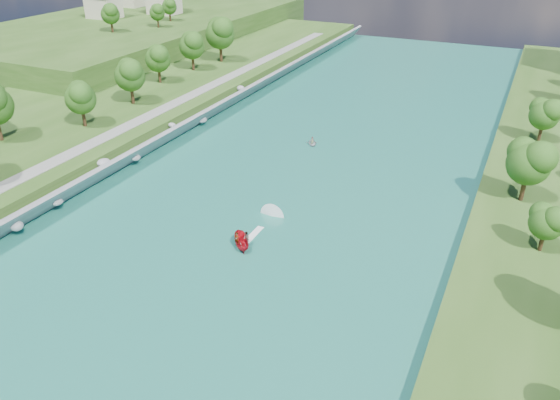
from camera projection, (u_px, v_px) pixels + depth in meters
The scene contains 9 objects.
ground at pixel (206, 261), 66.01m from camera, with size 260.00×260.00×0.00m, color #2D5119.
river_water at pixel (277, 193), 82.02m from camera, with size 55.00×240.00×0.10m, color #1B6755.
berm_west at pixel (30, 132), 99.93m from camera, with size 45.00×240.00×3.50m, color #2D5119.
ridge_west at pixel (141, 31), 170.91m from camera, with size 60.00×120.00×9.00m, color #2D5119.
riprap_bank at pixel (133, 156), 90.14m from camera, with size 4.16×236.00×4.05m.
riverside_path at pixel (104, 138), 92.54m from camera, with size 3.00×200.00×0.10m, color gray.
trees_ridge at pixel (157, 3), 161.02m from camera, with size 17.42×42.22×10.76m.
motorboat at pixel (247, 237), 69.47m from camera, with size 3.84×18.93×2.23m.
raft at pixel (312, 143), 98.82m from camera, with size 3.23×3.58×1.49m.
Camera 1 is at (31.37, -45.96, 37.38)m, focal length 35.00 mm.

